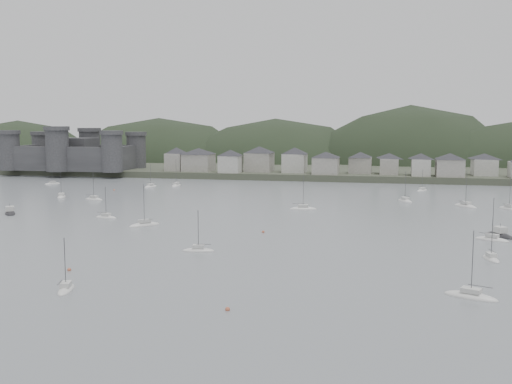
# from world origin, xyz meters

# --- Properties ---
(ground) EXTENTS (900.00, 900.00, 0.00)m
(ground) POSITION_xyz_m (0.00, 0.00, 0.00)
(ground) COLOR slate
(ground) RESTS_ON ground
(far_shore_land) EXTENTS (900.00, 250.00, 3.00)m
(far_shore_land) POSITION_xyz_m (0.00, 295.00, 1.50)
(far_shore_land) COLOR #383D2D
(far_shore_land) RESTS_ON ground
(forested_ridge) EXTENTS (851.55, 103.94, 102.57)m
(forested_ridge) POSITION_xyz_m (4.83, 269.40, -11.28)
(forested_ridge) COLOR black
(forested_ridge) RESTS_ON ground
(castle) EXTENTS (66.00, 43.00, 20.00)m
(castle) POSITION_xyz_m (-120.00, 179.80, 10.96)
(castle) COLOR #353538
(castle) RESTS_ON far_shore_land
(waterfront_town) EXTENTS (451.48, 28.46, 12.92)m
(waterfront_town) POSITION_xyz_m (50.59, 183.34, 8.66)
(waterfront_town) COLOR gray
(waterfront_town) RESTS_ON far_shore_land
(moored_fleet) EXTENTS (213.19, 163.10, 12.62)m
(moored_fleet) POSITION_xyz_m (7.45, 77.60, 0.18)
(moored_fleet) COLOR silver
(moored_fleet) RESTS_ON ground
(motor_launch_near) EXTENTS (6.85, 8.69, 3.98)m
(motor_launch_near) POSITION_xyz_m (64.28, 50.30, 0.29)
(motor_launch_near) COLOR black
(motor_launch_near) RESTS_ON ground
(motor_launch_far) EXTENTS (7.16, 7.93, 3.89)m
(motor_launch_far) POSITION_xyz_m (-69.30, 55.08, 0.29)
(motor_launch_far) COLOR black
(motor_launch_far) RESTS_ON ground
(mooring_buoys) EXTENTS (147.88, 135.39, 0.70)m
(mooring_buoys) POSITION_xyz_m (4.18, 41.96, 0.15)
(mooring_buoys) COLOR #B75A3D
(mooring_buoys) RESTS_ON ground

